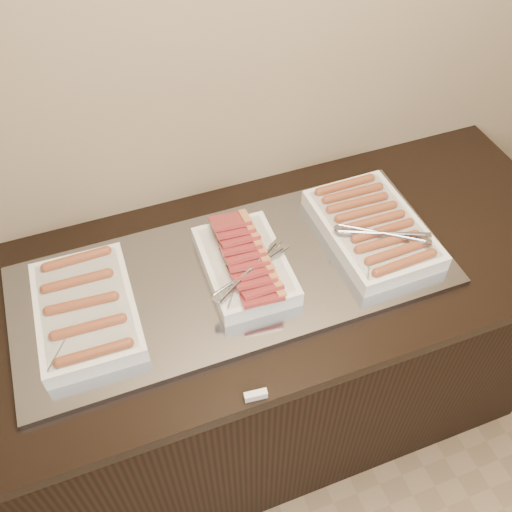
{
  "coord_description": "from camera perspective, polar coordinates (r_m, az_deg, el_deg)",
  "views": [
    {
      "loc": [
        -0.32,
        1.17,
        2.13
      ],
      "look_at": [
        0.04,
        2.13,
        0.97
      ],
      "focal_mm": 40.0,
      "sensor_mm": 36.0,
      "label": 1
    }
  ],
  "objects": [
    {
      "name": "dish_center",
      "position": [
        1.55,
        -1.09,
        -0.78
      ],
      "size": [
        0.26,
        0.35,
        0.1
      ],
      "rotation": [
        0.0,
        0.0,
        -0.03
      ],
      "color": "white",
      "rests_on": "warming_tray"
    },
    {
      "name": "counter",
      "position": [
        1.96,
        -1.19,
        -10.39
      ],
      "size": [
        2.06,
        0.76,
        0.9
      ],
      "color": "black",
      "rests_on": "ground"
    },
    {
      "name": "dish_right",
      "position": [
        1.68,
        11.58,
        2.76
      ],
      "size": [
        0.28,
        0.4,
        0.08
      ],
      "rotation": [
        0.0,
        0.0,
        0.02
      ],
      "color": "white",
      "rests_on": "warming_tray"
    },
    {
      "name": "dish_left",
      "position": [
        1.53,
        -16.64,
        -5.16
      ],
      "size": [
        0.25,
        0.38,
        0.07
      ],
      "rotation": [
        0.0,
        0.0,
        -0.02
      ],
      "color": "white",
      "rests_on": "warming_tray"
    },
    {
      "name": "label_holder",
      "position": [
        1.38,
        -0.03,
        -13.76
      ],
      "size": [
        0.06,
        0.02,
        0.02
      ],
      "primitive_type": "cube",
      "rotation": [
        0.0,
        0.0,
        -0.11
      ],
      "color": "white",
      "rests_on": "counter"
    },
    {
      "name": "warming_tray",
      "position": [
        1.58,
        -2.24,
        -2.07
      ],
      "size": [
        1.2,
        0.5,
        0.02
      ],
      "primitive_type": "cube",
      "color": "#9396A1",
      "rests_on": "counter"
    }
  ]
}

